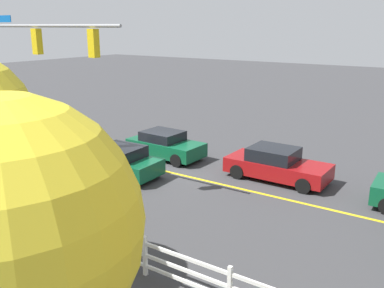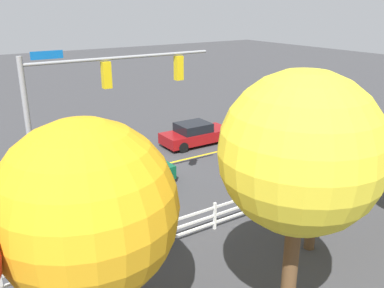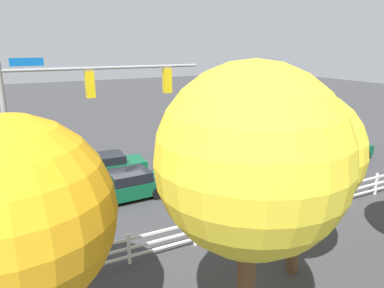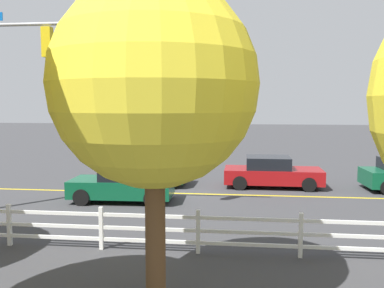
{
  "view_description": "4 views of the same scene",
  "coord_description": "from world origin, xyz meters",
  "views": [
    {
      "loc": [
        -12.38,
        14.86,
        6.55
      ],
      "look_at": [
        -3.12,
        1.18,
        1.95
      ],
      "focal_mm": 39.89,
      "sensor_mm": 36.0,
      "label": 1
    },
    {
      "loc": [
        8.24,
        18.52,
        8.5
      ],
      "look_at": [
        -2.91,
        1.67,
        1.53
      ],
      "focal_mm": 38.33,
      "sensor_mm": 36.0,
      "label": 2
    },
    {
      "loc": [
        5.42,
        17.95,
        7.43
      ],
      "look_at": [
        -3.56,
        0.79,
        2.06
      ],
      "focal_mm": 33.94,
      "sensor_mm": 36.0,
      "label": 3
    },
    {
      "loc": [
        -4.07,
        17.58,
        3.9
      ],
      "look_at": [
        -2.04,
        0.23,
        2.18
      ],
      "focal_mm": 39.07,
      "sensor_mm": 36.0,
      "label": 4
    }
  ],
  "objects": [
    {
      "name": "car_3",
      "position": [
        0.49,
        -1.71,
        0.67
      ],
      "size": [
        4.01,
        2.0,
        1.37
      ],
      "rotation": [
        0.0,
        0.0,
        3.11
      ],
      "color": "#0C4C2D",
      "rests_on": "ground_plane"
    },
    {
      "name": "signal_assembly",
      "position": [
        3.15,
        3.92,
        4.91
      ],
      "size": [
        7.64,
        0.38,
        6.96
      ],
      "color": "gray",
      "rests_on": "ground_plane"
    },
    {
      "name": "car_1",
      "position": [
        0.55,
        1.66,
        0.68
      ],
      "size": [
        4.07,
        2.02,
        1.4
      ],
      "rotation": [
        0.0,
        0.0,
        0.03
      ],
      "color": "#0C4C2D",
      "rests_on": "ground_plane"
    },
    {
      "name": "lane_center_stripe",
      "position": [
        -4.0,
        0.0,
        0.0
      ],
      "size": [
        28.0,
        0.16,
        0.01
      ],
      "primitive_type": "cube",
      "color": "gold",
      "rests_on": "ground_plane"
    },
    {
      "name": "car_0",
      "position": [
        -5.52,
        -1.88,
        0.68
      ],
      "size": [
        4.46,
        1.99,
        1.43
      ],
      "rotation": [
        0.0,
        0.0,
        3.13
      ],
      "color": "maroon",
      "rests_on": "ground_plane"
    },
    {
      "name": "ground_plane",
      "position": [
        0.0,
        0.0,
        0.0
      ],
      "size": [
        120.0,
        120.0,
        0.0
      ],
      "primitive_type": "plane",
      "color": "#38383A"
    },
    {
      "name": "tree_0",
      "position": [
        -2.49,
        10.07,
        4.22
      ],
      "size": [
        3.81,
        3.81,
        6.15
      ],
      "color": "brown",
      "rests_on": "ground_plane"
    },
    {
      "name": "white_rail_fence",
      "position": [
        -3.0,
        7.09,
        0.6
      ],
      "size": [
        26.1,
        0.1,
        1.15
      ],
      "color": "white",
      "rests_on": "ground_plane"
    }
  ]
}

